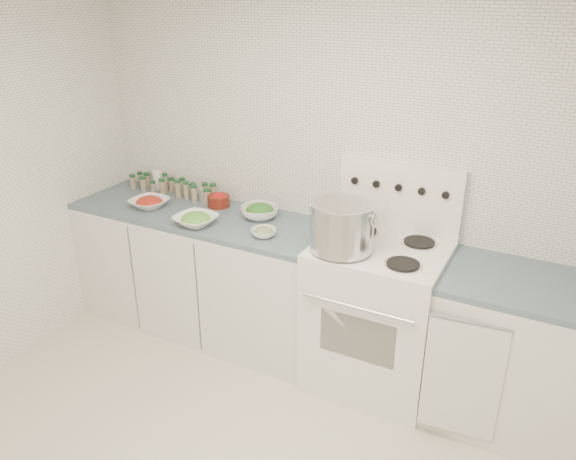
{
  "coord_description": "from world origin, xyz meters",
  "views": [
    {
      "loc": [
        1.37,
        -1.68,
        2.33
      ],
      "look_at": [
        -0.11,
        1.14,
        0.94
      ],
      "focal_mm": 35.0,
      "sensor_mm": 36.0,
      "label": 1
    }
  ],
  "objects_px": {
    "stove": "(377,311)",
    "stock_pot": "(342,225)",
    "bowl_tomato": "(149,202)",
    "bowl_snowpea": "(196,219)"
  },
  "relations": [
    {
      "from": "stove",
      "to": "stock_pot",
      "type": "height_order",
      "value": "stove"
    },
    {
      "from": "stove",
      "to": "stock_pot",
      "type": "xyz_separation_m",
      "value": [
        -0.19,
        -0.16,
        0.6
      ]
    },
    {
      "from": "stove",
      "to": "bowl_tomato",
      "type": "bearing_deg",
      "value": -177.38
    },
    {
      "from": "stove",
      "to": "bowl_tomato",
      "type": "height_order",
      "value": "stove"
    },
    {
      "from": "stove",
      "to": "stock_pot",
      "type": "bearing_deg",
      "value": -140.25
    },
    {
      "from": "stove",
      "to": "stock_pot",
      "type": "relative_size",
      "value": 3.58
    },
    {
      "from": "bowl_tomato",
      "to": "bowl_snowpea",
      "type": "distance_m",
      "value": 0.49
    },
    {
      "from": "stock_pot",
      "to": "bowl_snowpea",
      "type": "xyz_separation_m",
      "value": [
        -1.01,
        -0.02,
        -0.16
      ]
    },
    {
      "from": "stove",
      "to": "bowl_tomato",
      "type": "xyz_separation_m",
      "value": [
        -1.67,
        -0.08,
        0.44
      ]
    },
    {
      "from": "bowl_snowpea",
      "to": "stove",
      "type": "bearing_deg",
      "value": 8.55
    }
  ]
}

